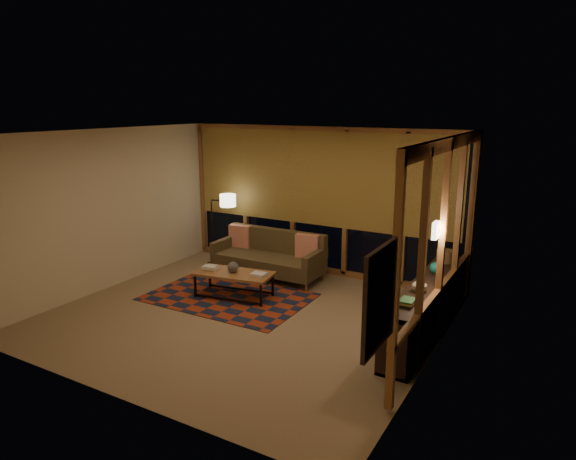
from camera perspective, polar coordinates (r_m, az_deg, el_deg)
The scene contains 21 objects.
floor at distance 7.81m, azimuth -4.79°, elevation -9.50°, with size 5.50×5.00×0.01m, color #8A7859.
ceiling at distance 7.18m, azimuth -5.23°, elevation 10.68°, with size 5.50×5.00×0.01m, color silver.
walls at distance 7.38m, azimuth -5.00°, elevation 0.16°, with size 5.51×5.01×2.70m.
window_wall_back at distance 9.43m, azimuth 3.42°, elevation 3.21°, with size 5.30×0.16×2.60m, color olive, non-canonical shape.
window_wall_right at distance 6.86m, azimuth 16.78°, elevation -1.45°, with size 0.16×3.70×2.60m, color olive, non-canonical shape.
wall_art at distance 4.57m, azimuth 10.06°, elevation -7.43°, with size 0.06×0.74×0.94m, color red, non-canonical shape.
wall_sconce at distance 6.69m, azimuth 16.10°, elevation -0.03°, with size 0.12×0.18×0.22m, color #F7ECC9, non-canonical shape.
sofa at distance 9.33m, azimuth -2.24°, elevation -2.82°, with size 2.01×0.81×0.82m, color brown, non-canonical shape.
pillow_left at distance 9.86m, azimuth -5.34°, elevation -0.68°, with size 0.42×0.14×0.42m, color red, non-canonical shape.
pillow_right at distance 9.14m, azimuth 2.16°, elevation -1.81°, with size 0.43×0.14×0.43m, color red, non-canonical shape.
area_rug at distance 8.55m, azimuth -6.64°, elevation -7.39°, with size 2.57×1.71×0.01m, color maroon.
coffee_table at distance 8.48m, azimuth -6.01°, elevation -6.07°, with size 1.28×0.58×0.43m, color olive, non-canonical shape.
book_stack_a at distance 8.58m, azimuth -8.63°, elevation -4.17°, with size 0.23×0.18×0.07m, color silver, non-canonical shape.
book_stack_b at distance 8.20m, azimuth -3.31°, elevation -4.98°, with size 0.22×0.17×0.04m, color silver, non-canonical shape.
ceramic_pot at distance 8.39m, azimuth -6.14°, elevation -4.10°, with size 0.18×0.18×0.18m, color black.
floor_lamp at distance 10.13m, azimuth -8.42°, elevation 0.09°, with size 0.47×0.31×1.41m, color black, non-canonical shape.
bookshelf at distance 7.41m, azimuth 15.20°, elevation -8.20°, with size 0.40×2.97×0.74m, color black, non-canonical shape.
basket at distance 8.16m, azimuth 17.04°, elevation -2.79°, with size 0.25×0.25×0.19m, color brown.
teal_bowl at distance 7.58m, azimuth 16.11°, elevation -4.07°, with size 0.17×0.17×0.17m, color #187F77.
vase at distance 6.81m, azimuth 14.41°, elevation -5.88°, with size 0.19×0.19×0.20m, color #C2AA8F.
shelf_book_stack at distance 6.38m, azimuth 13.13°, elevation -7.83°, with size 0.16×0.23×0.07m, color silver, non-canonical shape.
Camera 1 is at (4.10, -5.88, 3.10)m, focal length 32.00 mm.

